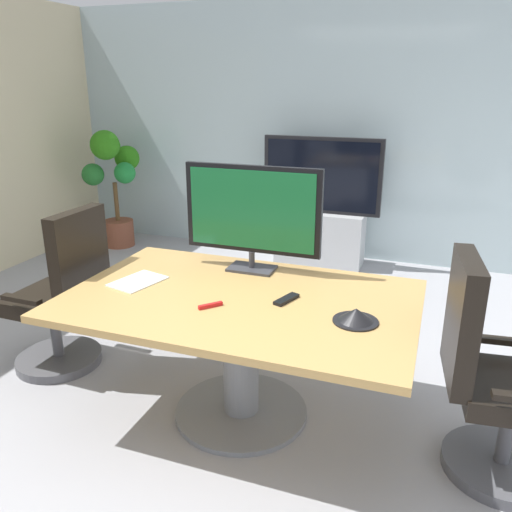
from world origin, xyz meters
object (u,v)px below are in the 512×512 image
at_px(tv_monitor, 252,212).
at_px(potted_plant, 114,177).
at_px(conference_table, 240,328).
at_px(remote_control, 286,299).
at_px(conference_phone, 356,316).
at_px(wall_display_unit, 320,222).
at_px(office_chair_left, 63,304).
at_px(office_chair_right, 492,388).

distance_m(tv_monitor, potted_plant, 3.22).
relative_size(conference_table, remote_control, 10.94).
xyz_separation_m(tv_monitor, remote_control, (0.34, -0.39, -0.35)).
height_order(conference_table, conference_phone, conference_phone).
distance_m(wall_display_unit, conference_phone, 2.95).
xyz_separation_m(office_chair_left, remote_control, (1.53, -0.07, 0.29)).
distance_m(office_chair_right, tv_monitor, 1.57).
height_order(tv_monitor, potted_plant, tv_monitor).
bearing_deg(potted_plant, remote_control, -41.76).
height_order(office_chair_left, tv_monitor, tv_monitor).
relative_size(office_chair_left, potted_plant, 0.82).
bearing_deg(office_chair_right, remote_control, 81.56).
bearing_deg(remote_control, tv_monitor, 149.97).
bearing_deg(wall_display_unit, office_chair_left, -112.50).
bearing_deg(conference_phone, wall_display_unit, 106.33).
bearing_deg(office_chair_right, tv_monitor, 66.28).
relative_size(potted_plant, conference_phone, 6.07).
xyz_separation_m(conference_table, conference_phone, (0.63, -0.09, 0.22)).
distance_m(conference_table, potted_plant, 3.56).
height_order(office_chair_left, remote_control, office_chair_left).
bearing_deg(office_chair_left, tv_monitor, 105.97).
bearing_deg(conference_phone, potted_plant, 140.51).
relative_size(office_chair_left, office_chair_right, 1.00).
relative_size(office_chair_right, wall_display_unit, 0.83).
distance_m(office_chair_left, remote_control, 1.56).
xyz_separation_m(tv_monitor, wall_display_unit, (-0.11, 2.30, -0.65)).
distance_m(office_chair_left, office_chair_right, 2.56).
height_order(office_chair_right, tv_monitor, tv_monitor).
xyz_separation_m(tv_monitor, conference_phone, (0.72, -0.51, -0.33)).
relative_size(office_chair_right, potted_plant, 0.82).
relative_size(tv_monitor, wall_display_unit, 0.64).
relative_size(office_chair_right, conference_phone, 4.95).
bearing_deg(office_chair_right, conference_phone, 91.46).
xyz_separation_m(conference_phone, remote_control, (-0.38, 0.13, -0.02)).
relative_size(office_chair_left, wall_display_unit, 0.83).
relative_size(potted_plant, remote_control, 7.86).
xyz_separation_m(conference_table, office_chair_right, (1.28, -0.01, -0.09)).
bearing_deg(tv_monitor, office_chair_left, -164.93).
xyz_separation_m(wall_display_unit, potted_plant, (-2.33, -0.22, 0.36)).
xyz_separation_m(office_chair_left, office_chair_right, (2.56, -0.10, 0.00)).
xyz_separation_m(office_chair_left, potted_plant, (-1.24, 2.41, 0.35)).
bearing_deg(remote_control, potted_plant, 157.41).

